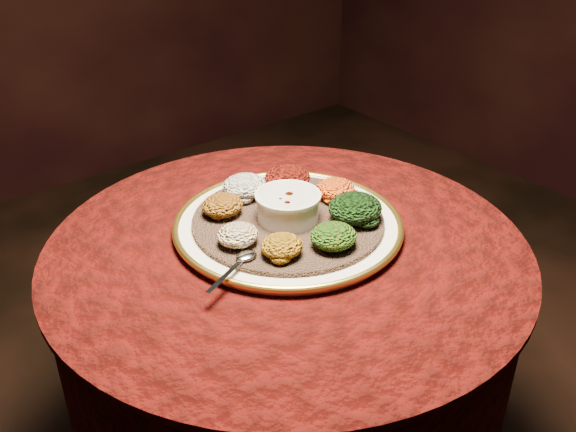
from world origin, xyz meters
TOP-DOWN VIEW (x-y plane):
  - table at (0.00, 0.00)m, footprint 0.96×0.96m
  - platter at (0.03, 0.04)m, footprint 0.58×0.58m
  - injera at (0.03, 0.04)m, footprint 0.42×0.42m
  - stew_bowl at (0.03, 0.04)m, footprint 0.13×0.13m
  - spoon at (-0.13, -0.03)m, footprint 0.14×0.07m
  - portion_ayib at (0.02, 0.17)m, footprint 0.10×0.09m
  - portion_kitfo at (0.12, 0.15)m, footprint 0.10×0.10m
  - portion_tikil at (0.17, 0.05)m, footprint 0.09×0.08m
  - portion_gomen at (0.14, -0.05)m, footprint 0.11×0.10m
  - portion_mixveg at (0.04, -0.10)m, footprint 0.09×0.09m
  - portion_kik at (-0.06, -0.06)m, footprint 0.08×0.08m
  - portion_timatim at (-0.10, 0.02)m, footprint 0.08×0.08m
  - portion_shiro at (-0.06, 0.14)m, footprint 0.09×0.08m

SIDE VIEW (x-z plane):
  - table at x=0.00m, z-range 0.19..0.92m
  - platter at x=0.03m, z-range 0.73..0.76m
  - injera at x=0.03m, z-range 0.75..0.76m
  - spoon at x=-0.13m, z-range 0.76..0.77m
  - portion_kik at x=-0.06m, z-range 0.76..0.80m
  - portion_timatim at x=-0.10m, z-range 0.76..0.80m
  - portion_tikil at x=0.17m, z-range 0.76..0.80m
  - portion_shiro at x=-0.06m, z-range 0.76..0.80m
  - portion_mixveg at x=0.04m, z-range 0.76..0.81m
  - portion_ayib at x=0.02m, z-range 0.76..0.81m
  - portion_kitfo at x=0.12m, z-range 0.76..0.81m
  - portion_gomen at x=0.14m, z-range 0.76..0.82m
  - stew_bowl at x=0.03m, z-range 0.77..0.82m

